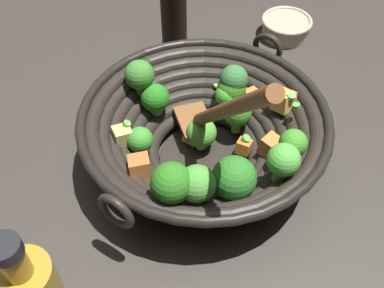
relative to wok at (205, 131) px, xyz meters
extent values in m
plane|color=#332D28|center=(0.00, 0.00, -0.07)|extent=(4.00, 4.00, 0.00)
cylinder|color=black|center=(0.00, 0.00, -0.06)|extent=(0.14, 0.14, 0.01)
torus|color=black|center=(0.00, 0.00, -0.05)|extent=(0.19, 0.19, 0.02)
torus|color=black|center=(0.00, 0.00, -0.04)|extent=(0.21, 0.21, 0.02)
torus|color=black|center=(0.00, 0.00, -0.03)|extent=(0.24, 0.24, 0.02)
torus|color=black|center=(0.00, 0.00, -0.01)|extent=(0.27, 0.27, 0.02)
torus|color=black|center=(0.00, 0.00, 0.00)|extent=(0.29, 0.29, 0.02)
torus|color=black|center=(0.00, 0.00, 0.01)|extent=(0.32, 0.32, 0.02)
torus|color=black|center=(0.00, 0.00, 0.02)|extent=(0.35, 0.35, 0.02)
torus|color=black|center=(0.00, 0.00, 0.03)|extent=(0.36, 0.36, 0.01)
torus|color=black|center=(0.07, 0.18, 0.03)|extent=(0.05, 0.03, 0.05)
torus|color=black|center=(-0.07, -0.18, 0.03)|extent=(0.05, 0.03, 0.05)
cylinder|color=#70A251|center=(-0.11, 0.07, 0.02)|extent=(0.03, 0.03, 0.02)
sphere|color=green|center=(-0.11, 0.07, 0.05)|extent=(0.04, 0.04, 0.04)
cylinder|color=#77C152|center=(-0.02, -0.08, -0.02)|extent=(0.02, 0.03, 0.02)
sphere|color=green|center=(-0.02, -0.08, 0.00)|extent=(0.04, 0.04, 0.04)
cylinder|color=#75B452|center=(0.09, 0.04, -0.02)|extent=(0.02, 0.02, 0.02)
sphere|color=#39912E|center=(0.09, 0.04, 0.00)|extent=(0.04, 0.04, 0.04)
cylinder|color=#66A850|center=(0.09, -0.05, -0.02)|extent=(0.02, 0.02, 0.02)
sphere|color=#24751B|center=(0.09, -0.05, 0.01)|extent=(0.05, 0.05, 0.05)
cylinder|color=#659D47|center=(-0.01, 0.12, 0.01)|extent=(0.02, 0.02, 0.02)
sphere|color=#4A9638|center=(-0.01, 0.12, 0.04)|extent=(0.05, 0.05, 0.05)
cylinder|color=#75C24E|center=(-0.03, -0.09, -0.02)|extent=(0.03, 0.03, 0.02)
sphere|color=#337019|center=(-0.03, -0.09, 0.01)|extent=(0.05, 0.05, 0.05)
cylinder|color=#649F3A|center=(0.02, 0.13, 0.02)|extent=(0.02, 0.02, 0.01)
sphere|color=#2A731D|center=(0.02, 0.13, 0.04)|extent=(0.05, 0.05, 0.05)
cylinder|color=#619E39|center=(-0.06, 0.09, -0.01)|extent=(0.03, 0.03, 0.01)
sphere|color=#2B7424|center=(-0.06, 0.09, 0.02)|extent=(0.06, 0.06, 0.06)
cylinder|color=#7BBD5C|center=(-0.12, 0.04, 0.02)|extent=(0.01, 0.02, 0.02)
sphere|color=#3F8A28|center=(-0.12, 0.04, 0.04)|extent=(0.04, 0.04, 0.04)
cylinder|color=#67B242|center=(0.11, -0.06, 0.01)|extent=(0.03, 0.03, 0.02)
sphere|color=#3B7E2B|center=(0.11, -0.06, 0.04)|extent=(0.05, 0.05, 0.05)
cylinder|color=#7EBA53|center=(0.01, -0.02, -0.05)|extent=(0.02, 0.02, 0.01)
sphere|color=#53A238|center=(0.01, -0.02, -0.02)|extent=(0.05, 0.05, 0.05)
cylinder|color=#61973F|center=(-0.03, -0.10, 0.00)|extent=(0.03, 0.02, 0.02)
sphere|color=#367338|center=(-0.03, -0.10, 0.02)|extent=(0.04, 0.04, 0.04)
cylinder|color=#5A9637|center=(-0.04, -0.05, -0.03)|extent=(0.02, 0.02, 0.02)
sphere|color=#336B1F|center=(-0.04, -0.05, -0.01)|extent=(0.04, 0.04, 0.04)
cube|color=#BA6532|center=(0.07, 0.09, 0.01)|extent=(0.04, 0.04, 0.03)
cube|color=#D99247|center=(0.02, -0.03, -0.04)|extent=(0.03, 0.03, 0.03)
cube|color=orange|center=(-0.06, -0.09, 0.00)|extent=(0.03, 0.03, 0.02)
cube|color=orange|center=(-0.04, -0.08, -0.03)|extent=(0.04, 0.05, 0.04)
cube|color=orange|center=(-0.06, -0.01, -0.04)|extent=(0.03, 0.03, 0.02)
cube|color=gold|center=(-0.11, -0.07, 0.02)|extent=(0.04, 0.05, 0.04)
cube|color=#BF7232|center=(-0.10, 0.00, -0.01)|extent=(0.04, 0.04, 0.03)
cube|color=#E1B466|center=(0.11, 0.04, 0.01)|extent=(0.04, 0.04, 0.03)
cylinder|color=#56B247|center=(-0.06, -0.02, -0.02)|extent=(0.01, 0.01, 0.01)
cylinder|color=#99D166|center=(0.00, -0.11, -0.01)|extent=(0.01, 0.01, 0.01)
cylinder|color=#99D166|center=(0.00, 0.07, -0.02)|extent=(0.02, 0.02, 0.01)
cylinder|color=#99D166|center=(-0.13, 0.03, 0.01)|extent=(0.02, 0.02, 0.01)
cylinder|color=#56B247|center=(-0.12, -0.04, 0.03)|extent=(0.01, 0.01, 0.01)
cylinder|color=#99D166|center=(0.01, 0.11, 0.00)|extent=(0.02, 0.02, 0.01)
cylinder|color=#56B247|center=(0.03, 0.05, -0.04)|extent=(0.02, 0.02, 0.01)
cylinder|color=#56B247|center=(0.11, 0.03, 0.02)|extent=(0.01, 0.01, 0.01)
cylinder|color=#6BC651|center=(-0.12, -0.07, 0.03)|extent=(0.02, 0.02, 0.01)
cylinder|color=#56B247|center=(-0.01, -0.04, -0.04)|extent=(0.02, 0.02, 0.01)
cube|color=brown|center=(0.02, -0.04, -0.03)|extent=(0.08, 0.09, 0.01)
cylinder|color=brown|center=(-0.04, 0.06, 0.11)|extent=(0.12, 0.19, 0.23)
cylinder|color=black|center=(0.11, -0.26, 0.00)|extent=(0.05, 0.05, 0.13)
cylinder|color=#AD7F23|center=(0.12, 0.29, 0.10)|extent=(0.03, 0.03, 0.04)
cylinder|color=black|center=(0.12, 0.29, 0.13)|extent=(0.03, 0.03, 0.01)
cylinder|color=tan|center=(-0.10, -0.37, -0.05)|extent=(0.10, 0.10, 0.04)
torus|color=#BAA58E|center=(-0.10, -0.37, -0.03)|extent=(0.10, 0.10, 0.01)
cylinder|color=#6BC651|center=(-0.12, -0.36, -0.05)|extent=(0.02, 0.02, 0.01)
cylinder|color=#99D166|center=(-0.08, -0.38, -0.05)|extent=(0.01, 0.01, 0.01)
cylinder|color=#99D166|center=(-0.11, -0.35, -0.05)|extent=(0.02, 0.02, 0.01)
cylinder|color=#99D166|center=(-0.09, -0.38, -0.05)|extent=(0.01, 0.01, 0.01)
camera|label=1|loc=(-0.08, 0.44, 0.48)|focal=41.79mm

